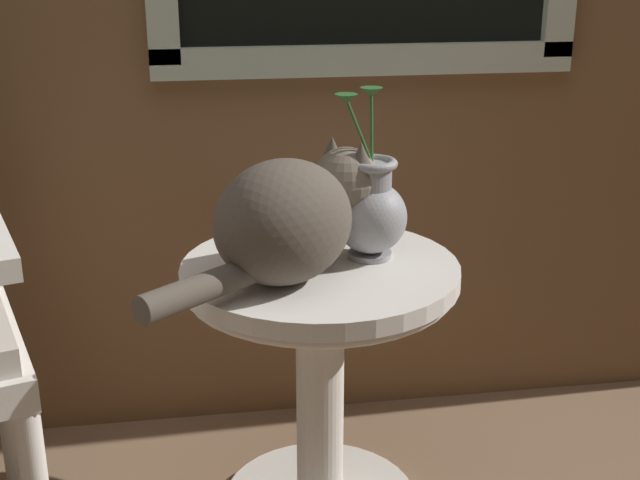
{
  "coord_description": "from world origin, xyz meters",
  "views": [
    {
      "loc": [
        -0.12,
        -1.24,
        1.18
      ],
      "look_at": [
        0.12,
        0.3,
        0.63
      ],
      "focal_mm": 47.66,
      "sensor_mm": 36.0,
      "label": 1
    }
  ],
  "objects": [
    {
      "name": "wicker_side_table",
      "position": [
        0.12,
        0.3,
        0.4
      ],
      "size": [
        0.55,
        0.55,
        0.58
      ],
      "color": "silver",
      "rests_on": "ground_plane"
    },
    {
      "name": "cat",
      "position": [
        0.05,
        0.24,
        0.7
      ],
      "size": [
        0.47,
        0.4,
        0.24
      ],
      "color": "brown",
      "rests_on": "wicker_side_table"
    },
    {
      "name": "pewter_vase_with_ivy",
      "position": [
        0.22,
        0.32,
        0.68
      ],
      "size": [
        0.15,
        0.14,
        0.34
      ],
      "color": "#99999E",
      "rests_on": "wicker_side_table"
    }
  ]
}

